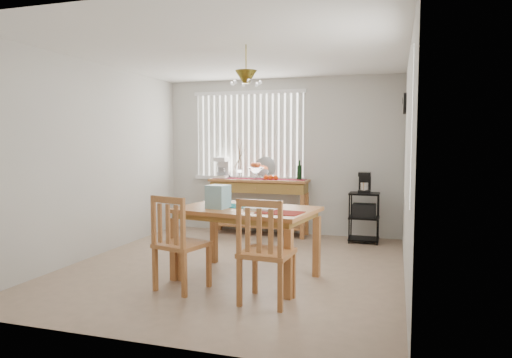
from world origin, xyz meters
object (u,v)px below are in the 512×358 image
(dining_table, at_px, (246,216))
(chair_right, at_px, (265,252))
(cart_items, at_px, (365,183))
(wire_cart, at_px, (364,213))
(chair_left, at_px, (179,244))
(sideboard, at_px, (260,193))

(dining_table, height_order, chair_right, chair_right)
(cart_items, xyz_separation_m, chair_right, (-0.71, -3.03, -0.41))
(wire_cart, bearing_deg, chair_left, -120.04)
(cart_items, distance_m, chair_left, 3.38)
(dining_table, bearing_deg, chair_left, -132.26)
(sideboard, xyz_separation_m, chair_right, (1.00, -3.14, -0.20))
(cart_items, relative_size, chair_left, 0.32)
(sideboard, xyz_separation_m, cart_items, (1.71, -0.11, 0.22))
(sideboard, xyz_separation_m, chair_left, (0.04, -3.01, -0.21))
(wire_cart, relative_size, cart_items, 2.43)
(dining_table, bearing_deg, cart_items, 63.81)
(sideboard, xyz_separation_m, dining_table, (0.57, -2.42, 0.02))
(dining_table, relative_size, chair_right, 1.61)
(wire_cart, relative_size, dining_table, 0.47)
(sideboard, height_order, wire_cart, sideboard)
(wire_cart, bearing_deg, chair_right, -103.16)
(sideboard, height_order, chair_right, chair_right)
(cart_items, xyz_separation_m, dining_table, (-1.14, -2.31, -0.20))
(sideboard, bearing_deg, dining_table, -76.68)
(wire_cart, bearing_deg, cart_items, 90.00)
(chair_left, bearing_deg, cart_items, 60.03)
(chair_left, bearing_deg, sideboard, 90.68)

